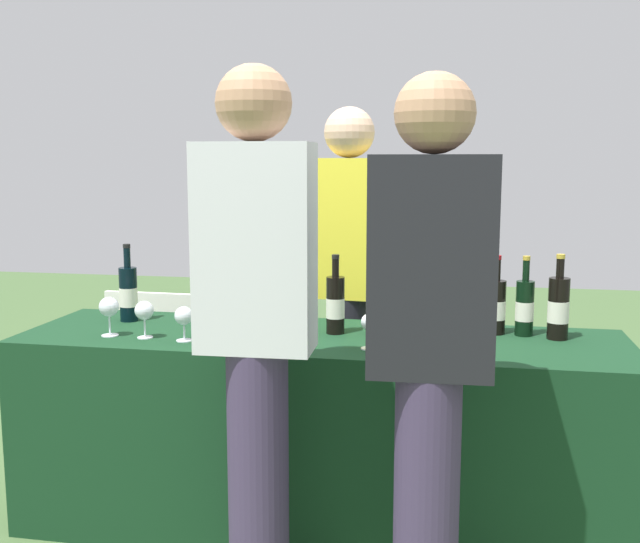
# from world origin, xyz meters

# --- Properties ---
(ground_plane) EXTENTS (12.00, 12.00, 0.00)m
(ground_plane) POSITION_xyz_m (0.00, 0.00, 0.00)
(ground_plane) COLOR #476638
(tasting_table) EXTENTS (2.32, 0.65, 0.77)m
(tasting_table) POSITION_xyz_m (0.00, 0.00, 0.38)
(tasting_table) COLOR #14381E
(tasting_table) RESTS_ON ground_plane
(wine_bottle_0) EXTENTS (0.07, 0.07, 0.32)m
(wine_bottle_0) POSITION_xyz_m (-0.84, 0.12, 0.89)
(wine_bottle_0) COLOR black
(wine_bottle_0) RESTS_ON tasting_table
(wine_bottle_1) EXTENTS (0.08, 0.08, 0.33)m
(wine_bottle_1) POSITION_xyz_m (-0.49, 0.17, 0.89)
(wine_bottle_1) COLOR black
(wine_bottle_1) RESTS_ON tasting_table
(wine_bottle_2) EXTENTS (0.06, 0.06, 0.33)m
(wine_bottle_2) POSITION_xyz_m (-0.31, 0.07, 0.89)
(wine_bottle_2) COLOR black
(wine_bottle_2) RESTS_ON tasting_table
(wine_bottle_3) EXTENTS (0.07, 0.07, 0.31)m
(wine_bottle_3) POSITION_xyz_m (0.05, 0.06, 0.88)
(wine_bottle_3) COLOR black
(wine_bottle_3) RESTS_ON tasting_table
(wine_bottle_4) EXTENTS (0.07, 0.07, 0.33)m
(wine_bottle_4) POSITION_xyz_m (0.21, 0.08, 0.89)
(wine_bottle_4) COLOR black
(wine_bottle_4) RESTS_ON tasting_table
(wine_bottle_5) EXTENTS (0.08, 0.08, 0.31)m
(wine_bottle_5) POSITION_xyz_m (0.66, 0.16, 0.88)
(wine_bottle_5) COLOR black
(wine_bottle_5) RESTS_ON tasting_table
(wine_bottle_6) EXTENTS (0.07, 0.07, 0.31)m
(wine_bottle_6) POSITION_xyz_m (0.77, 0.16, 0.88)
(wine_bottle_6) COLOR black
(wine_bottle_6) RESTS_ON tasting_table
(wine_bottle_7) EXTENTS (0.08, 0.08, 0.32)m
(wine_bottle_7) POSITION_xyz_m (0.89, 0.12, 0.89)
(wine_bottle_7) COLOR black
(wine_bottle_7) RESTS_ON tasting_table
(wine_glass_0) EXTENTS (0.08, 0.08, 0.15)m
(wine_glass_0) POSITION_xyz_m (-0.79, -0.15, 0.88)
(wine_glass_0) COLOR silver
(wine_glass_0) RESTS_ON tasting_table
(wine_glass_1) EXTENTS (0.07, 0.07, 0.14)m
(wine_glass_1) POSITION_xyz_m (-0.65, -0.16, 0.87)
(wine_glass_1) COLOR silver
(wine_glass_1) RESTS_ON tasting_table
(wine_glass_2) EXTENTS (0.07, 0.07, 0.13)m
(wine_glass_2) POSITION_xyz_m (-0.48, -0.17, 0.86)
(wine_glass_2) COLOR silver
(wine_glass_2) RESTS_ON tasting_table
(wine_glass_3) EXTENTS (0.07, 0.07, 0.14)m
(wine_glass_3) POSITION_xyz_m (-0.30, -0.11, 0.87)
(wine_glass_3) COLOR silver
(wine_glass_3) RESTS_ON tasting_table
(wine_glass_4) EXTENTS (0.07, 0.07, 0.15)m
(wine_glass_4) POSITION_xyz_m (-0.12, -0.05, 0.88)
(wine_glass_4) COLOR silver
(wine_glass_4) RESTS_ON tasting_table
(wine_glass_5) EXTENTS (0.06, 0.06, 0.13)m
(wine_glass_5) POSITION_xyz_m (0.21, -0.17, 0.86)
(wine_glass_5) COLOR silver
(wine_glass_5) RESTS_ON tasting_table
(server_pouring) EXTENTS (0.37, 0.23, 1.67)m
(server_pouring) POSITION_xyz_m (0.03, 0.54, 0.93)
(server_pouring) COLOR black
(server_pouring) RESTS_ON ground_plane
(guest_0) EXTENTS (0.36, 0.23, 1.72)m
(guest_0) POSITION_xyz_m (-0.10, -0.56, 0.96)
(guest_0) COLOR #3F3351
(guest_0) RESTS_ON ground_plane
(guest_1) EXTENTS (0.36, 0.22, 1.68)m
(guest_1) POSITION_xyz_m (0.44, -0.65, 0.93)
(guest_1) COLOR #3F3351
(guest_1) RESTS_ON ground_plane
(menu_board) EXTENTS (0.53, 0.05, 0.75)m
(menu_board) POSITION_xyz_m (-1.06, 0.86, 0.38)
(menu_board) COLOR white
(menu_board) RESTS_ON ground_plane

